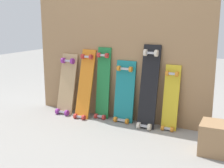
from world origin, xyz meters
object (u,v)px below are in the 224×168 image
at_px(skateboard_natural, 67,87).
at_px(wooden_crate, 216,138).
at_px(skateboard_green, 103,86).
at_px(skateboard_yellow, 171,101).
at_px(skateboard_teal, 124,95).
at_px(skateboard_black, 149,90).
at_px(skateboard_orange, 85,87).

relative_size(skateboard_natural, wooden_crate, 2.89).
distance_m(skateboard_green, skateboard_yellow, 0.81).
height_order(skateboard_natural, skateboard_yellow, skateboard_natural).
bearing_deg(skateboard_yellow, skateboard_natural, -178.11).
relative_size(skateboard_teal, skateboard_black, 0.80).
height_order(skateboard_natural, skateboard_black, skateboard_black).
bearing_deg(skateboard_black, skateboard_green, 175.82).
relative_size(skateboard_green, skateboard_yellow, 1.19).
bearing_deg(wooden_crate, skateboard_green, 164.00).
bearing_deg(skateboard_teal, skateboard_natural, -176.65).
relative_size(skateboard_black, skateboard_yellow, 1.25).
xyz_separation_m(skateboard_black, skateboard_yellow, (0.23, 0.04, -0.10)).
distance_m(skateboard_orange, skateboard_yellow, 1.02).
bearing_deg(skateboard_yellow, skateboard_teal, 179.80).
bearing_deg(skateboard_green, skateboard_orange, -162.55).
xyz_separation_m(skateboard_green, skateboard_yellow, (0.81, -0.01, -0.07)).
bearing_deg(wooden_crate, skateboard_orange, 168.36).
bearing_deg(wooden_crate, skateboard_teal, 160.28).
bearing_deg(skateboard_black, skateboard_teal, 172.67).
height_order(skateboard_black, skateboard_yellow, skateboard_black).
relative_size(skateboard_orange, skateboard_black, 0.91).
xyz_separation_m(skateboard_natural, wooden_crate, (1.82, -0.33, -0.19)).
height_order(skateboard_orange, wooden_crate, skateboard_orange).
distance_m(skateboard_teal, wooden_crate, 1.14).
relative_size(skateboard_orange, skateboard_teal, 1.14).
relative_size(skateboard_green, skateboard_teal, 1.18).
bearing_deg(skateboard_teal, skateboard_orange, -172.75).
distance_m(skateboard_green, skateboard_black, 0.58).
distance_m(skateboard_orange, skateboard_green, 0.22).
bearing_deg(skateboard_green, skateboard_yellow, -0.38).
xyz_separation_m(skateboard_green, skateboard_teal, (0.28, -0.00, -0.07)).
xyz_separation_m(skateboard_orange, skateboard_black, (0.78, 0.02, 0.05)).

